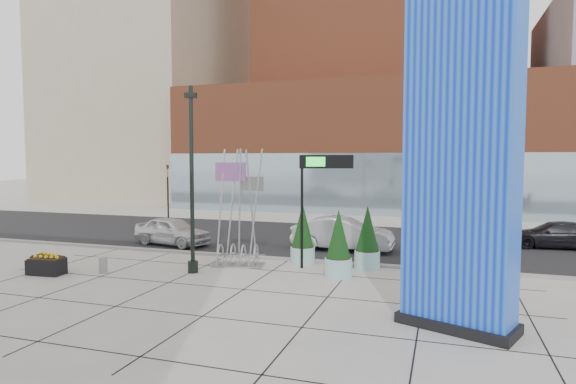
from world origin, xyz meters
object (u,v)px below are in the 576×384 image
(lamp_post, at_px, (192,197))
(overhead_street_sign, at_px, (321,171))
(concrete_bollard, at_px, (103,265))
(public_art_sculpture, at_px, (238,235))
(car_white_west, at_px, (172,231))
(blue_pylon, at_px, (461,147))
(car_silver_mid, at_px, (343,234))

(lamp_post, relative_size, overhead_street_sign, 1.57)
(lamp_post, distance_m, concrete_bollard, 4.49)
(public_art_sculpture, height_order, car_white_west, public_art_sculpture)
(concrete_bollard, xyz_separation_m, overhead_street_sign, (8.11, 3.28, 3.73))
(blue_pylon, height_order, overhead_street_sign, blue_pylon)
(public_art_sculpture, distance_m, car_silver_mid, 5.90)
(lamp_post, distance_m, car_silver_mid, 8.29)
(blue_pylon, bearing_deg, car_white_west, 170.96)
(lamp_post, distance_m, public_art_sculpture, 2.73)
(car_white_west, bearing_deg, public_art_sculpture, -110.58)
(public_art_sculpture, relative_size, car_white_west, 1.16)
(concrete_bollard, relative_size, overhead_street_sign, 0.13)
(lamp_post, relative_size, car_white_west, 1.72)
(car_silver_mid, bearing_deg, public_art_sculpture, 143.62)
(blue_pylon, bearing_deg, public_art_sculpture, 171.64)
(blue_pylon, relative_size, car_silver_mid, 2.02)
(lamp_post, height_order, concrete_bollard, lamp_post)
(concrete_bollard, bearing_deg, car_white_west, 96.38)
(public_art_sculpture, bearing_deg, car_white_west, 136.54)
(public_art_sculpture, xyz_separation_m, overhead_street_sign, (3.50, 0.38, 2.73))
(public_art_sculpture, bearing_deg, overhead_street_sign, -4.73)
(blue_pylon, distance_m, public_art_sculpture, 10.72)
(car_white_west, bearing_deg, lamp_post, -129.46)
(concrete_bollard, xyz_separation_m, car_white_west, (-0.70, 6.28, 0.42))
(overhead_street_sign, bearing_deg, lamp_post, -173.18)
(blue_pylon, bearing_deg, lamp_post, -176.72)
(lamp_post, distance_m, car_white_west, 6.94)
(lamp_post, relative_size, public_art_sculpture, 1.48)
(blue_pylon, height_order, public_art_sculpture, blue_pylon)
(overhead_street_sign, height_order, car_silver_mid, overhead_street_sign)
(concrete_bollard, bearing_deg, blue_pylon, -9.68)
(public_art_sculpture, xyz_separation_m, car_white_west, (-5.31, 3.38, -0.58))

